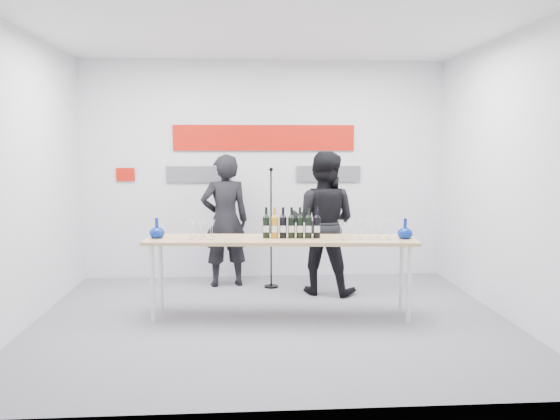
{
  "coord_description": "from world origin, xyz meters",
  "views": [
    {
      "loc": [
        -0.29,
        -5.6,
        1.83
      ],
      "look_at": [
        0.1,
        0.22,
        1.15
      ],
      "focal_mm": 35.0,
      "sensor_mm": 36.0,
      "label": 1
    }
  ],
  "objects_px": {
    "tasting_table": "(281,244)",
    "presenter_left": "(225,221)",
    "presenter_right": "(323,223)",
    "mic_stand": "(271,251)"
  },
  "relations": [
    {
      "from": "tasting_table",
      "to": "mic_stand",
      "type": "distance_m",
      "value": 1.28
    },
    {
      "from": "mic_stand",
      "to": "presenter_left",
      "type": "bearing_deg",
      "value": 166.19
    },
    {
      "from": "tasting_table",
      "to": "presenter_left",
      "type": "distance_m",
      "value": 1.52
    },
    {
      "from": "tasting_table",
      "to": "presenter_left",
      "type": "xyz_separation_m",
      "value": [
        -0.64,
        1.38,
        0.07
      ]
    },
    {
      "from": "presenter_left",
      "to": "presenter_right",
      "type": "xyz_separation_m",
      "value": [
        1.23,
        -0.44,
        0.02
      ]
    },
    {
      "from": "presenter_right",
      "to": "mic_stand",
      "type": "height_order",
      "value": "presenter_right"
    },
    {
      "from": "mic_stand",
      "to": "tasting_table",
      "type": "bearing_deg",
      "value": -88.91
    },
    {
      "from": "presenter_left",
      "to": "presenter_right",
      "type": "height_order",
      "value": "presenter_right"
    },
    {
      "from": "presenter_right",
      "to": "presenter_left",
      "type": "bearing_deg",
      "value": 1.5
    },
    {
      "from": "presenter_left",
      "to": "presenter_right",
      "type": "bearing_deg",
      "value": 148.31
    }
  ]
}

